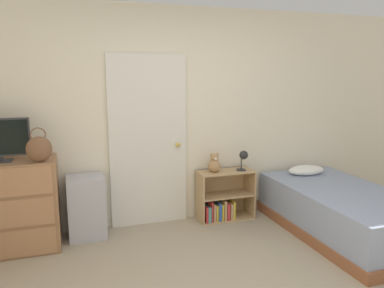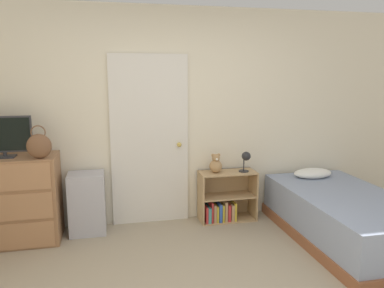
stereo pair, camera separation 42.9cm
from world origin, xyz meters
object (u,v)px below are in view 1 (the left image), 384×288
(handbag, at_px, (39,149))
(bed, at_px, (342,211))
(desk_lamp, at_px, (243,157))
(dresser, at_px, (10,206))
(bookshelf, at_px, (222,201))
(storage_bin, at_px, (87,207))
(teddy_bear, at_px, (214,164))

(handbag, height_order, bed, handbag)
(bed, bearing_deg, desk_lamp, 137.91)
(desk_lamp, bearing_deg, dresser, -178.73)
(bookshelf, bearing_deg, storage_bin, -179.28)
(handbag, distance_m, storage_bin, 0.87)
(dresser, xyz_separation_m, bookshelf, (2.36, 0.10, -0.24))
(dresser, relative_size, storage_bin, 1.36)
(bookshelf, height_order, bed, bed)
(storage_bin, xyz_separation_m, desk_lamp, (1.87, -0.03, 0.44))
(dresser, xyz_separation_m, handbag, (0.32, -0.15, 0.60))
(bed, bearing_deg, bookshelf, 143.64)
(bookshelf, distance_m, desk_lamp, 0.61)
(handbag, xyz_separation_m, storage_bin, (0.42, 0.24, -0.72))
(handbag, bearing_deg, bed, -10.17)
(dresser, bearing_deg, handbag, -25.38)
(bookshelf, relative_size, desk_lamp, 2.77)
(storage_bin, bearing_deg, handbag, -150.66)
(dresser, xyz_separation_m, storage_bin, (0.74, 0.08, -0.12))
(bookshelf, xyz_separation_m, teddy_bear, (-0.11, -0.00, 0.48))
(storage_bin, xyz_separation_m, teddy_bear, (1.51, 0.02, 0.37))
(bed, bearing_deg, storage_bin, 163.64)
(dresser, height_order, desk_lamp, dresser)
(desk_lamp, distance_m, bed, 1.27)
(handbag, height_order, bookshelf, handbag)
(dresser, bearing_deg, storage_bin, 6.40)
(dresser, height_order, bed, dresser)
(bookshelf, relative_size, bed, 0.35)
(storage_bin, bearing_deg, dresser, -173.60)
(handbag, bearing_deg, teddy_bear, 7.54)
(dresser, distance_m, desk_lamp, 2.63)
(bookshelf, distance_m, bed, 1.39)
(bookshelf, bearing_deg, dresser, -177.49)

